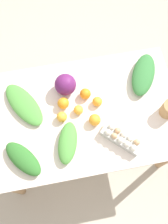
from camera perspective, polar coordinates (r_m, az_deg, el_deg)
The scene contains 14 objects.
ground_plane at distance 2.48m, azimuth 0.00°, elevation -6.00°, with size 8.00×8.00×0.00m, color #B2A899.
dining_table at distance 1.89m, azimuth 0.00°, elevation -1.16°, with size 1.41×0.89×0.70m.
cabbage_purple at distance 1.82m, azimuth -4.28°, elevation 6.26°, with size 0.16×0.16×0.16m, color #601E5B.
egg_carton at distance 1.72m, azimuth 8.62°, elevation -5.93°, with size 0.28×0.27×0.09m.
greens_bunch_scallion at distance 1.70m, azimuth -3.76°, elevation -7.01°, with size 0.30×0.13×0.08m, color #4C933D.
greens_bunch_dandelion at distance 1.72m, azimuth -13.73°, elevation -10.35°, with size 0.31×0.13×0.08m, color #2D6B28.
greens_bunch_kale at distance 1.85m, azimuth -13.57°, elevation 1.68°, with size 0.40×0.16×0.06m, color #4C933D.
greens_bunch_beet_tops at distance 1.95m, azimuth 13.42°, elevation 8.35°, with size 0.37×0.16×0.09m, color #337538.
orange_0 at distance 1.78m, azimuth -1.27°, elevation 0.49°, with size 0.07×0.07×0.07m, color #F9A833.
orange_1 at distance 1.80m, azimuth 3.08°, elevation 2.40°, with size 0.07×0.07×0.07m, color orange.
orange_2 at distance 1.75m, azimuth 2.48°, elevation -1.80°, with size 0.08×0.08×0.08m, color orange.
orange_3 at distance 1.82m, azimuth 0.30°, elevation 4.18°, with size 0.08×0.08×0.08m, color orange.
orange_4 at distance 1.80m, azimuth -4.76°, elevation 2.02°, with size 0.08×0.08×0.08m, color orange.
orange_5 at distance 1.76m, azimuth -5.08°, elevation -1.10°, with size 0.08×0.08×0.08m, color #F9A833.
Camera 1 is at (-0.12, -0.63, 2.39)m, focal length 40.00 mm.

